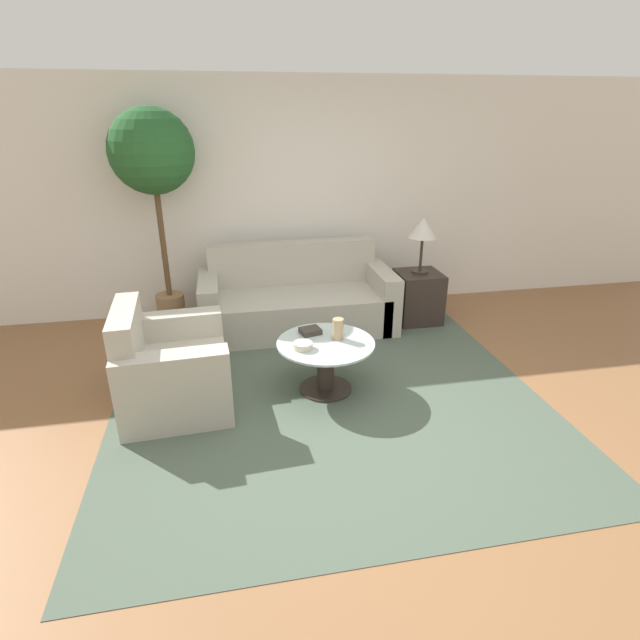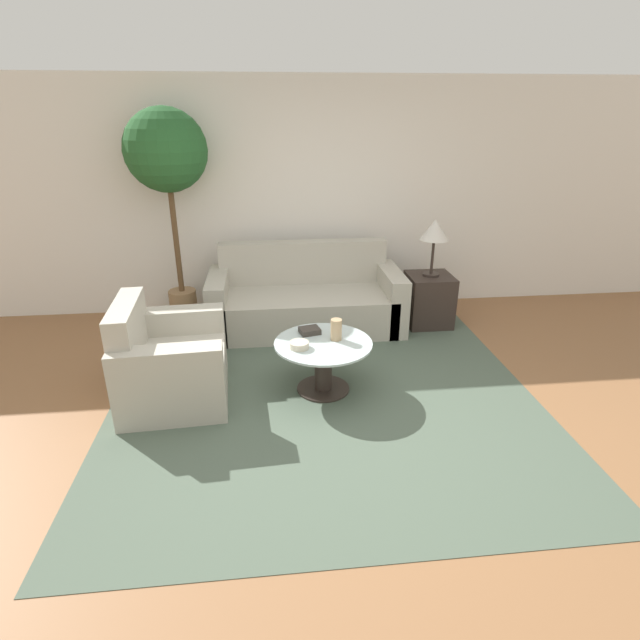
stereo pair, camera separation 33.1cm
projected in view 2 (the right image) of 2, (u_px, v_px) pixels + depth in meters
ground_plane at (330, 427)px, 3.81m from camera, size 14.00×14.00×0.00m
wall_back at (302, 198)px, 5.72m from camera, size 10.00×0.06×2.60m
rug at (323, 389)px, 4.33m from camera, size 3.51×3.67×0.01m
sofa_main at (305, 301)px, 5.52m from camera, size 2.07×0.90×0.89m
armchair at (167, 366)px, 4.12m from camera, size 0.89×1.05×0.86m
coffee_table at (323, 360)px, 4.21m from camera, size 0.82×0.82×0.45m
side_table at (429, 300)px, 5.55m from camera, size 0.48×0.48×0.57m
table_lamp at (435, 232)px, 5.25m from camera, size 0.30×0.30×0.61m
potted_plant at (167, 160)px, 5.06m from camera, size 0.84×0.84×2.28m
vase at (336, 330)px, 4.17m from camera, size 0.09×0.09×0.18m
bowl at (299, 345)px, 4.04m from camera, size 0.16×0.16×0.05m
book_stack at (310, 331)px, 4.31m from camera, size 0.20×0.18×0.05m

